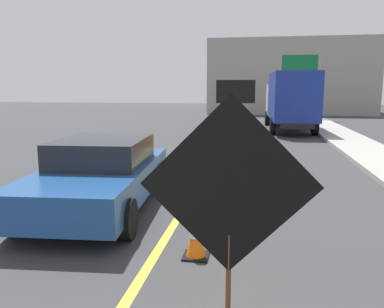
{
  "coord_description": "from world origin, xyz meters",
  "views": [
    {
      "loc": [
        1.4,
        0.14,
        2.38
      ],
      "look_at": [
        0.47,
        5.61,
        1.42
      ],
      "focal_mm": 36.04,
      "sensor_mm": 36.0,
      "label": 1
    }
  ],
  "objects": [
    {
      "name": "traffic_cone_far_lane",
      "position": [
        0.33,
        10.7,
        0.37
      ],
      "size": [
        0.36,
        0.36,
        0.76
      ],
      "color": "black",
      "rests_on": "ground"
    },
    {
      "name": "traffic_cone_mid_lane",
      "position": [
        0.66,
        7.93,
        0.3
      ],
      "size": [
        0.36,
        0.36,
        0.6
      ],
      "color": "black",
      "rests_on": "ground"
    },
    {
      "name": "roadwork_sign",
      "position": [
        1.17,
        3.49,
        1.47
      ],
      "size": [
        1.63,
        0.14,
        2.33
      ],
      "color": "#593819",
      "rests_on": "ground"
    },
    {
      "name": "traffic_cone_near_sign",
      "position": [
        0.59,
        5.23,
        0.29
      ],
      "size": [
        0.36,
        0.36,
        0.59
      ],
      "color": "black",
      "rests_on": "ground"
    },
    {
      "name": "lane_center_stripe",
      "position": [
        0.0,
        6.0,
        0.0
      ],
      "size": [
        0.14,
        36.0,
        0.01
      ],
      "primitive_type": "cube",
      "color": "yellow",
      "rests_on": "ground"
    },
    {
      "name": "arrow_board_trailer",
      "position": [
        0.48,
        16.28,
        0.48
      ],
      "size": [
        1.6,
        1.88,
        2.7
      ],
      "color": "orange",
      "rests_on": "ground"
    },
    {
      "name": "far_building_block",
      "position": [
        4.24,
        39.25,
        3.35
      ],
      "size": [
        14.8,
        8.63,
        6.71
      ],
      "primitive_type": "cube",
      "color": "gray",
      "rests_on": "ground"
    },
    {
      "name": "traffic_cone_curbside",
      "position": [
        0.28,
        13.72,
        0.35
      ],
      "size": [
        0.36,
        0.36,
        0.72
      ],
      "color": "black",
      "rests_on": "ground"
    },
    {
      "name": "pickup_car",
      "position": [
        -1.63,
        7.18,
        0.7
      ],
      "size": [
        2.33,
        4.66,
        1.38
      ],
      "color": "navy",
      "rests_on": "ground"
    },
    {
      "name": "box_truck",
      "position": [
        3.18,
        22.55,
        1.75
      ],
      "size": [
        2.58,
        7.89,
        3.18
      ],
      "color": "black",
      "rests_on": "ground"
    },
    {
      "name": "highway_guide_sign",
      "position": [
        5.01,
        30.41,
        3.42
      ],
      "size": [
        2.79,
        0.19,
        5.0
      ],
      "color": "gray",
      "rests_on": "ground"
    }
  ]
}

